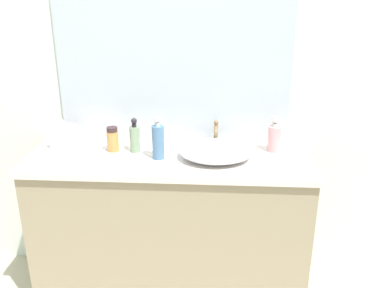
{
  "coord_description": "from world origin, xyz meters",
  "views": [
    {
      "loc": [
        0.18,
        -1.62,
        1.73
      ],
      "look_at": [
        0.06,
        0.41,
        0.96
      ],
      "focal_mm": 39.18,
      "sensor_mm": 36.0,
      "label": 1
    }
  ],
  "objects_px": {
    "soap_dispenser": "(135,138)",
    "perfume_bottle": "(158,140)",
    "lotion_bottle": "(113,139)",
    "sink_basin": "(215,151)",
    "tissue_box": "(64,135)",
    "spray_can": "(274,137)"
  },
  "relations": [
    {
      "from": "soap_dispenser",
      "to": "tissue_box",
      "type": "relative_size",
      "value": 1.19
    },
    {
      "from": "perfume_bottle",
      "to": "tissue_box",
      "type": "relative_size",
      "value": 1.44
    },
    {
      "from": "lotion_bottle",
      "to": "tissue_box",
      "type": "xyz_separation_m",
      "value": [
        -0.29,
        0.05,
        0.0
      ]
    },
    {
      "from": "soap_dispenser",
      "to": "lotion_bottle",
      "type": "xyz_separation_m",
      "value": [
        -0.12,
        0.01,
        -0.02
      ]
    },
    {
      "from": "perfume_bottle",
      "to": "soap_dispenser",
      "type": "bearing_deg",
      "value": 148.24
    },
    {
      "from": "tissue_box",
      "to": "lotion_bottle",
      "type": "bearing_deg",
      "value": -9.32
    },
    {
      "from": "spray_can",
      "to": "tissue_box",
      "type": "height_order",
      "value": "spray_can"
    },
    {
      "from": "soap_dispenser",
      "to": "perfume_bottle",
      "type": "relative_size",
      "value": 0.83
    },
    {
      "from": "lotion_bottle",
      "to": "sink_basin",
      "type": "bearing_deg",
      "value": -7.54
    },
    {
      "from": "sink_basin",
      "to": "soap_dispenser",
      "type": "bearing_deg",
      "value": 171.17
    },
    {
      "from": "lotion_bottle",
      "to": "soap_dispenser",
      "type": "bearing_deg",
      "value": -2.91
    },
    {
      "from": "soap_dispenser",
      "to": "lotion_bottle",
      "type": "height_order",
      "value": "soap_dispenser"
    },
    {
      "from": "sink_basin",
      "to": "tissue_box",
      "type": "xyz_separation_m",
      "value": [
        -0.85,
        0.12,
        0.03
      ]
    },
    {
      "from": "spray_can",
      "to": "sink_basin",
      "type": "bearing_deg",
      "value": -158.57
    },
    {
      "from": "sink_basin",
      "to": "lotion_bottle",
      "type": "xyz_separation_m",
      "value": [
        -0.56,
        0.07,
        0.02
      ]
    },
    {
      "from": "sink_basin",
      "to": "perfume_bottle",
      "type": "relative_size",
      "value": 1.65
    },
    {
      "from": "perfume_bottle",
      "to": "tissue_box",
      "type": "xyz_separation_m",
      "value": [
        -0.55,
        0.14,
        -0.03
      ]
    },
    {
      "from": "sink_basin",
      "to": "perfume_bottle",
      "type": "distance_m",
      "value": 0.3
    },
    {
      "from": "lotion_bottle",
      "to": "perfume_bottle",
      "type": "xyz_separation_m",
      "value": [
        0.26,
        -0.09,
        0.03
      ]
    },
    {
      "from": "soap_dispenser",
      "to": "lotion_bottle",
      "type": "relative_size",
      "value": 1.42
    },
    {
      "from": "soap_dispenser",
      "to": "spray_can",
      "type": "height_order",
      "value": "spray_can"
    },
    {
      "from": "soap_dispenser",
      "to": "perfume_bottle",
      "type": "xyz_separation_m",
      "value": [
        0.14,
        -0.09,
        0.02
      ]
    }
  ]
}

